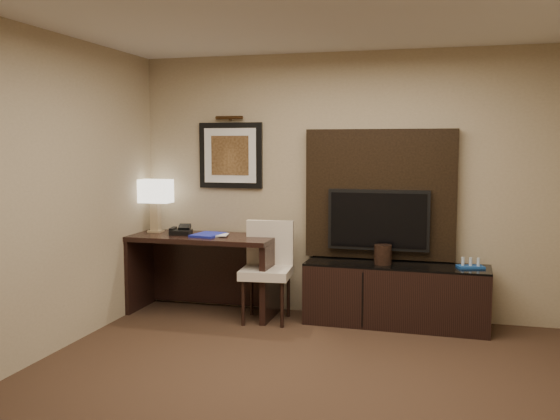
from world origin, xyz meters
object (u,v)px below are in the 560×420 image
(desk_phone, at_px, (181,230))
(table_lamp, at_px, (155,206))
(desk, at_px, (203,274))
(desk_chair, at_px, (266,272))
(tv, at_px, (379,220))
(ice_bucket, at_px, (383,255))
(minibar_tray, at_px, (471,263))
(credenza, at_px, (396,295))

(desk_phone, bearing_deg, table_lamp, 151.49)
(desk, height_order, desk_chair, desk_chair)
(tv, xyz_separation_m, desk_phone, (-2.04, -0.19, -0.14))
(desk, xyz_separation_m, tv, (1.80, 0.19, 0.61))
(desk_chair, bearing_deg, table_lamp, 164.19)
(desk, xyz_separation_m, desk_phone, (-0.24, -0.00, 0.46))
(desk_chair, distance_m, desk_phone, 1.05)
(desk_phone, bearing_deg, desk, -9.29)
(table_lamp, bearing_deg, desk_phone, -18.37)
(table_lamp, relative_size, ice_bucket, 3.01)
(desk_phone, bearing_deg, minibar_tray, -9.13)
(credenza, bearing_deg, tv, 145.99)
(desk_chair, distance_m, ice_bucket, 1.16)
(desk_chair, height_order, desk_phone, desk_chair)
(desk_phone, bearing_deg, ice_bucket, -9.64)
(desk_chair, bearing_deg, desk, 164.24)
(tv, distance_m, desk_chair, 1.23)
(desk_chair, bearing_deg, minibar_tray, 0.16)
(tv, distance_m, table_lamp, 2.39)
(desk_phone, relative_size, ice_bucket, 1.12)
(desk_chair, distance_m, table_lamp, 1.47)
(desk_phone, height_order, minibar_tray, desk_phone)
(table_lamp, height_order, desk_phone, table_lamp)
(tv, height_order, minibar_tray, tv)
(desk_phone, bearing_deg, desk_chair, -17.87)
(table_lamp, xyz_separation_m, desk_phone, (0.34, -0.11, -0.23))
(table_lamp, bearing_deg, minibar_tray, -1.10)
(desk, distance_m, tv, 1.91)
(desk, relative_size, credenza, 0.87)
(ice_bucket, bearing_deg, table_lamp, 177.76)
(desk, bearing_deg, desk_phone, -178.47)
(credenza, xyz_separation_m, table_lamp, (-2.58, 0.06, 0.81))
(desk_chair, height_order, minibar_tray, desk_chair)
(desk, distance_m, desk_chair, 0.75)
(desk_phone, relative_size, minibar_tray, 0.88)
(desk, xyz_separation_m, table_lamp, (-0.59, 0.11, 0.70))
(desk, xyz_separation_m, credenza, (1.99, 0.05, -0.11))
(credenza, relative_size, table_lamp, 3.07)
(credenza, xyz_separation_m, desk_phone, (-2.24, -0.05, 0.57))
(tv, bearing_deg, desk_chair, -163.09)
(desk_chair, height_order, ice_bucket, desk_chair)
(table_lamp, xyz_separation_m, ice_bucket, (2.45, -0.10, -0.41))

